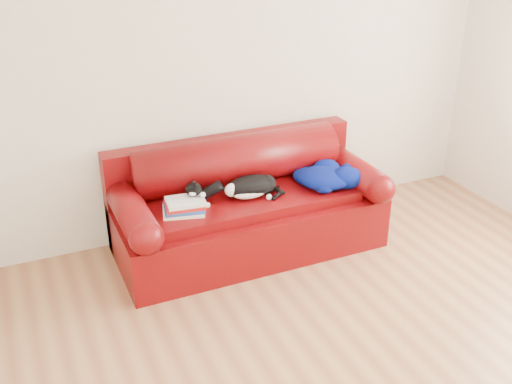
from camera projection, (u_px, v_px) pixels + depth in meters
ground at (368, 355)px, 3.75m from camera, size 4.50×4.50×0.00m
room_shell at (413, 94)px, 3.08m from camera, size 4.52×4.02×2.61m
sofa_base at (249, 222)px, 4.81m from camera, size 2.10×0.90×0.50m
sofa_back at (237, 176)px, 4.88m from camera, size 2.10×1.01×0.88m
book_stack at (184, 206)px, 4.38m from camera, size 0.35×0.30×0.10m
cat at (250, 187)px, 4.60m from camera, size 0.58×0.26×0.21m
blanket at (327, 176)px, 4.81m from camera, size 0.56×0.53×0.17m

